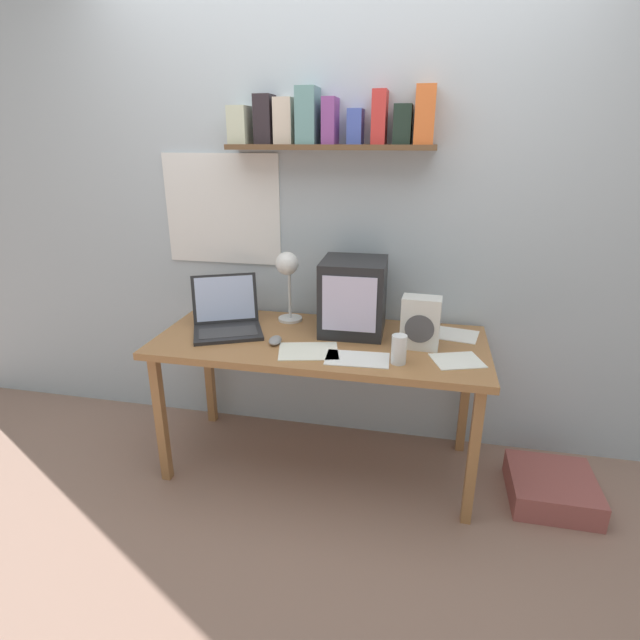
{
  "coord_description": "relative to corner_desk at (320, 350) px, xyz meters",
  "views": [
    {
      "loc": [
        0.48,
        -2.24,
        1.66
      ],
      "look_at": [
        0.0,
        0.0,
        0.83
      ],
      "focal_mm": 28.0,
      "sensor_mm": 36.0,
      "label": 1
    }
  ],
  "objects": [
    {
      "name": "corner_desk",
      "position": [
        0.0,
        0.0,
        0.0
      ],
      "size": [
        1.62,
        0.71,
        0.73
      ],
      "color": "#A46F41",
      "rests_on": "ground_plane"
    },
    {
      "name": "loose_paper_near_monitor",
      "position": [
        -0.02,
        -0.16,
        0.06
      ],
      "size": [
        0.32,
        0.27,
        0.0
      ],
      "rotation": [
        0.0,
        0.0,
        0.24
      ],
      "color": "white",
      "rests_on": "corner_desk"
    },
    {
      "name": "juice_glass",
      "position": [
        0.4,
        -0.2,
        0.12
      ],
      "size": [
        0.07,
        0.07,
        0.13
      ],
      "color": "white",
      "rests_on": "corner_desk"
    },
    {
      "name": "computer_mouse",
      "position": [
        -0.2,
        -0.1,
        0.08
      ],
      "size": [
        0.07,
        0.11,
        0.03
      ],
      "rotation": [
        0.0,
        0.0,
        0.08
      ],
      "color": "gray",
      "rests_on": "corner_desk"
    },
    {
      "name": "printed_handout",
      "position": [
        0.62,
        0.2,
        0.06
      ],
      "size": [
        0.32,
        0.24,
        0.0
      ],
      "rotation": [
        0.0,
        0.0,
        -0.19
      ],
      "color": "white",
      "rests_on": "corner_desk"
    },
    {
      "name": "desk_lamp",
      "position": [
        -0.21,
        0.17,
        0.35
      ],
      "size": [
        0.13,
        0.2,
        0.39
      ],
      "rotation": [
        0.0,
        0.0,
        0.13
      ],
      "color": "white",
      "rests_on": "corner_desk"
    },
    {
      "name": "laptop",
      "position": [
        -0.5,
        0.03,
        0.13
      ],
      "size": [
        0.44,
        0.44,
        0.26
      ],
      "rotation": [
        0.0,
        0.0,
        0.43
      ],
      "color": "#232326",
      "rests_on": "corner_desk"
    },
    {
      "name": "open_notebook",
      "position": [
        0.22,
        -0.2,
        0.06
      ],
      "size": [
        0.29,
        0.18,
        0.0
      ],
      "rotation": [
        0.0,
        0.0,
        0.06
      ],
      "color": "white",
      "rests_on": "corner_desk"
    },
    {
      "name": "back_wall",
      "position": [
        -0.0,
        0.4,
        0.65
      ],
      "size": [
        5.6,
        0.24,
        2.6
      ],
      "color": "silver",
      "rests_on": "ground_plane"
    },
    {
      "name": "space_heater",
      "position": [
        0.48,
        0.0,
        0.19
      ],
      "size": [
        0.18,
        0.12,
        0.25
      ],
      "rotation": [
        0.0,
        0.0,
        -0.06
      ],
      "color": "silver",
      "rests_on": "corner_desk"
    },
    {
      "name": "floor_cushion",
      "position": [
        1.16,
        -0.05,
        -0.6
      ],
      "size": [
        0.4,
        0.4,
        0.13
      ],
      "color": "#A1524E",
      "rests_on": "ground_plane"
    },
    {
      "name": "ground_plane",
      "position": [
        0.0,
        0.0,
        -0.67
      ],
      "size": [
        12.0,
        12.0,
        0.0
      ],
      "primitive_type": "plane",
      "color": "#977565"
    },
    {
      "name": "crt_monitor",
      "position": [
        0.14,
        0.14,
        0.25
      ],
      "size": [
        0.32,
        0.33,
        0.37
      ],
      "rotation": [
        0.0,
        0.0,
        0.02
      ],
      "color": "#232326",
      "rests_on": "corner_desk"
    },
    {
      "name": "loose_paper_near_laptop",
      "position": [
        0.65,
        -0.13,
        0.06
      ],
      "size": [
        0.26,
        0.24,
        0.0
      ],
      "rotation": [
        0.0,
        0.0,
        0.34
      ],
      "color": "white",
      "rests_on": "corner_desk"
    }
  ]
}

